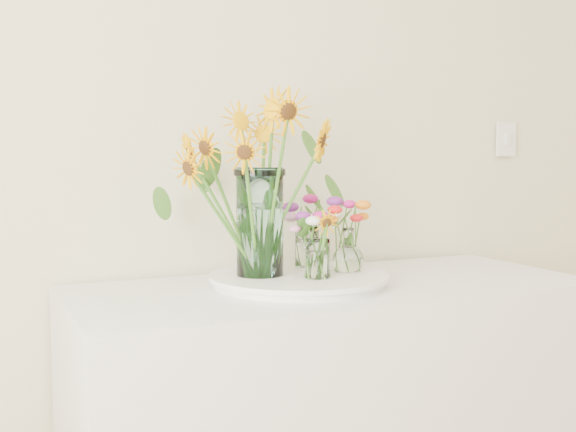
# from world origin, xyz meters

# --- Properties ---
(tray) EXTENTS (0.46, 0.46, 0.02)m
(tray) POSITION_xyz_m (-0.17, 1.96, 0.91)
(tray) COLOR white
(tray) RESTS_ON counter
(mason_jar) EXTENTS (0.16, 0.16, 0.29)m
(mason_jar) POSITION_xyz_m (-0.27, 1.98, 1.07)
(mason_jar) COLOR #ABE4E6
(mason_jar) RESTS_ON tray
(sunflower_bouquet) EXTENTS (0.98, 0.98, 0.50)m
(sunflower_bouquet) POSITION_xyz_m (-0.27, 1.98, 1.18)
(sunflower_bouquet) COLOR #F4AB05
(sunflower_bouquet) RESTS_ON tray
(small_vase_a) EXTENTS (0.07, 0.07, 0.11)m
(small_vase_a) POSITION_xyz_m (-0.15, 1.88, 0.98)
(small_vase_a) COLOR white
(small_vase_a) RESTS_ON tray
(wildflower_posy_a) EXTENTS (0.17, 0.17, 0.20)m
(wildflower_posy_a) POSITION_xyz_m (-0.15, 1.88, 1.02)
(wildflower_posy_a) COLOR orange
(wildflower_posy_a) RESTS_ON tray
(small_vase_b) EXTENTS (0.09, 0.09, 0.12)m
(small_vase_b) POSITION_xyz_m (-0.02, 1.95, 0.99)
(small_vase_b) COLOR white
(small_vase_b) RESTS_ON tray
(wildflower_posy_b) EXTENTS (0.19, 0.19, 0.21)m
(wildflower_posy_b) POSITION_xyz_m (-0.02, 1.95, 1.03)
(wildflower_posy_b) COLOR orange
(wildflower_posy_b) RESTS_ON tray
(small_vase_c) EXTENTS (0.09, 0.09, 0.12)m
(small_vase_c) POSITION_xyz_m (-0.09, 2.07, 0.98)
(small_vase_c) COLOR white
(small_vase_c) RESTS_ON tray
(wildflower_posy_c) EXTENTS (0.19, 0.19, 0.21)m
(wildflower_posy_c) POSITION_xyz_m (-0.09, 2.07, 1.03)
(wildflower_posy_c) COLOR orange
(wildflower_posy_c) RESTS_ON tray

